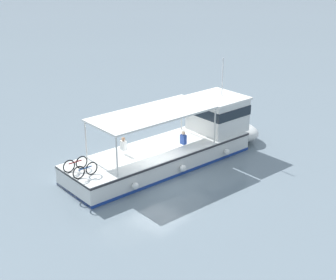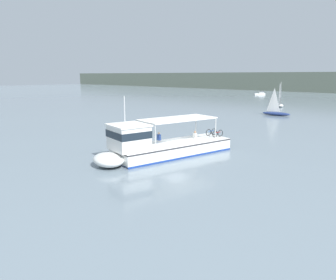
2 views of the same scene
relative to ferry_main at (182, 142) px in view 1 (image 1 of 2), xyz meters
name	(u,v)px [view 1 (image 1 of 2)]	position (x,y,z in m)	size (l,w,h in m)	color
ground_plane	(158,177)	(-0.50, 2.68, -1.01)	(400.00, 400.00, 0.00)	slate
ferry_main	(182,142)	(0.00, 0.00, 0.00)	(5.45, 13.06, 5.32)	white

